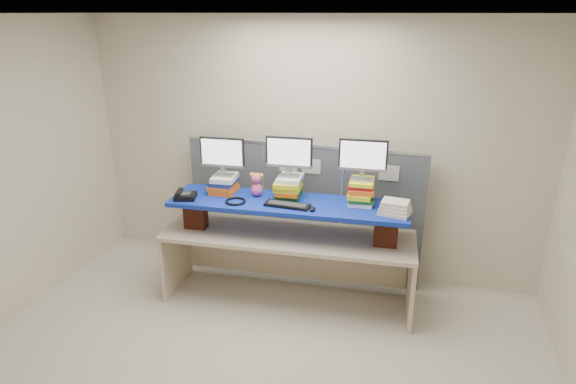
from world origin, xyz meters
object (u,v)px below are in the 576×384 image
(monitor_center, at_px, (289,154))
(desk_phone, at_px, (185,196))
(blue_board, at_px, (288,204))
(monitor_left, at_px, (222,154))
(keyboard, at_px, (287,205))
(desk, at_px, (288,248))
(monitor_right, at_px, (363,157))

(monitor_center, xyz_separation_m, desk_phone, (-0.97, -0.32, -0.41))
(blue_board, xyz_separation_m, monitor_left, (-0.70, 0.07, 0.42))
(blue_board, bearing_deg, monitor_left, 170.25)
(blue_board, xyz_separation_m, desk_phone, (-0.99, -0.20, 0.05))
(keyboard, xyz_separation_m, desk_phone, (-1.02, -0.09, 0.02))
(desk, bearing_deg, monitor_right, 9.82)
(blue_board, xyz_separation_m, monitor_center, (-0.02, 0.12, 0.46))
(blue_board, bearing_deg, monitor_right, 9.82)
(monitor_left, distance_m, monitor_right, 1.37)
(monitor_center, height_order, keyboard, monitor_center)
(desk, height_order, desk_phone, desk_phone)
(blue_board, bearing_deg, desk_phone, -172.33)
(desk, bearing_deg, desk_phone, -172.33)
(monitor_left, relative_size, desk_phone, 1.88)
(monitor_right, bearing_deg, desk_phone, -171.46)
(desk_phone, bearing_deg, monitor_left, 26.65)
(desk, bearing_deg, monitor_left, 170.25)
(blue_board, height_order, desk_phone, desk_phone)
(blue_board, distance_m, monitor_left, 0.82)
(monitor_left, distance_m, desk_phone, 0.55)
(blue_board, height_order, monitor_left, monitor_left)
(desk, height_order, monitor_right, monitor_right)
(monitor_center, bearing_deg, keyboard, -81.78)
(monitor_left, height_order, desk_phone, monitor_left)
(monitor_left, xyz_separation_m, keyboard, (0.72, -0.18, -0.39))
(monitor_left, distance_m, monitor_center, 0.67)
(desk, relative_size, keyboard, 5.83)
(monitor_left, xyz_separation_m, monitor_right, (1.37, 0.09, 0.06))
(keyboard, height_order, desk_phone, desk_phone)
(monitor_right, bearing_deg, keyboard, -160.80)
(blue_board, xyz_separation_m, keyboard, (0.03, -0.11, 0.03))
(monitor_left, bearing_deg, monitor_right, 0.00)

